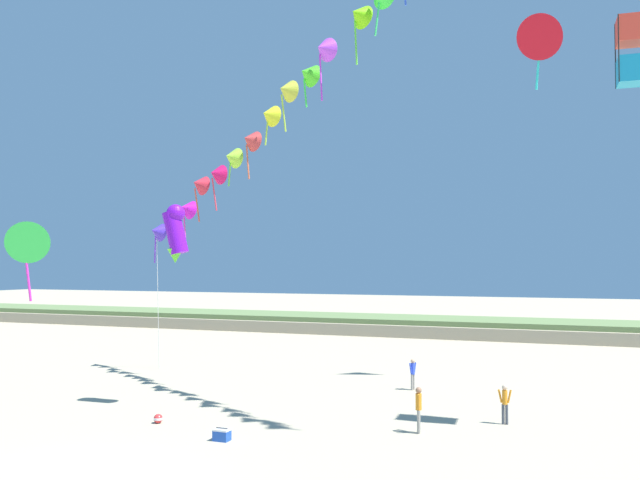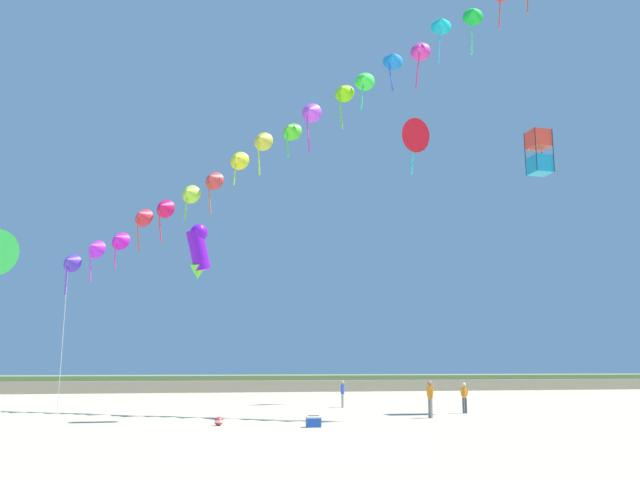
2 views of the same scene
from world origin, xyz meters
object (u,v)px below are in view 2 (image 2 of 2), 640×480
object	(u,v)px
large_kite_mid_trail	(539,152)
large_kite_outer_drift	(199,249)
large_kite_low_lead	(412,136)
beach_cooler	(313,422)
person_far_left	(430,396)
beach_ball	(219,421)
person_near_left	(464,396)
person_near_right	(343,392)

from	to	relation	value
large_kite_mid_trail	large_kite_outer_drift	world-z (taller)	large_kite_mid_trail
large_kite_low_lead	beach_cooler	world-z (taller)	large_kite_low_lead
large_kite_low_lead	person_far_left	bearing A→B (deg)	-107.27
large_kite_low_lead	beach_ball	distance (m)	26.67
person_near_left	person_near_right	xyz separation A→B (m)	(-5.08, 5.85, 0.00)
large_kite_outer_drift	beach_cooler	bearing A→B (deg)	-41.05
person_far_left	large_kite_outer_drift	xyz separation A→B (m)	(-10.96, 0.47, 6.77)
large_kite_low_lead	large_kite_outer_drift	world-z (taller)	large_kite_low_lead
person_near_right	person_far_left	bearing A→B (deg)	-75.19
person_near_left	large_kite_mid_trail	bearing A→B (deg)	-6.67
large_kite_mid_trail	beach_ball	world-z (taller)	large_kite_mid_trail
person_near_right	large_kite_low_lead	distance (m)	18.63
person_near_left	beach_ball	world-z (taller)	person_near_left
person_near_left	person_far_left	size ratio (longest dim) A/B	0.91
person_near_right	large_kite_outer_drift	world-z (taller)	large_kite_outer_drift
large_kite_mid_trail	beach_cooler	world-z (taller)	large_kite_mid_trail
large_kite_mid_trail	beach_cooler	distance (m)	20.44
person_near_right	beach_ball	size ratio (longest dim) A/B	4.28
person_near_left	beach_cooler	distance (m)	11.06
large_kite_outer_drift	beach_ball	bearing A→B (deg)	-69.24
person_far_left	large_kite_mid_trail	size ratio (longest dim) A/B	0.69
large_kite_outer_drift	beach_ball	distance (m)	8.08
large_kite_low_lead	large_kite_mid_trail	bearing A→B (deg)	-68.68
large_kite_mid_trail	beach_ball	xyz separation A→B (m)	(-17.56, -4.21, -13.93)
person_far_left	large_kite_mid_trail	xyz separation A→B (m)	(7.59, 2.05, 13.12)
large_kite_outer_drift	beach_cooler	world-z (taller)	large_kite_outer_drift
large_kite_mid_trail	beach_cooler	size ratio (longest dim) A/B	4.29
person_far_left	large_kite_outer_drift	world-z (taller)	large_kite_outer_drift
beach_cooler	beach_ball	world-z (taller)	beach_cooler
large_kite_mid_trail	beach_cooler	bearing A→B (deg)	-157.85
person_far_left	beach_ball	bearing A→B (deg)	-167.80
person_far_left	large_kite_low_lead	distance (m)	21.29
large_kite_mid_trail	beach_ball	size ratio (longest dim) A/B	6.84
person_near_left	person_far_left	bearing A→B (deg)	-137.44
person_near_left	person_far_left	world-z (taller)	person_far_left
person_near_left	beach_ball	xyz separation A→B (m)	(-12.81, -4.76, -0.71)
beach_ball	beach_cooler	bearing A→B (deg)	-21.42
person_near_right	person_near_left	bearing A→B (deg)	-49.06
person_near_left	person_near_right	distance (m)	7.75
person_near_right	beach_cooler	distance (m)	12.74
person_far_left	large_kite_outer_drift	distance (m)	12.89
person_near_left	large_kite_outer_drift	distance (m)	15.56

